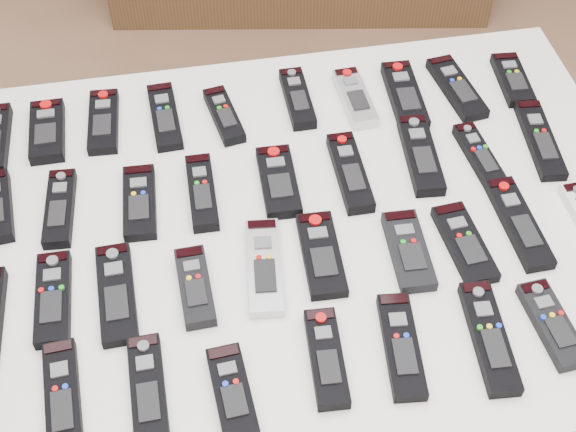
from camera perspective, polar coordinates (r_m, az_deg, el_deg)
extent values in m
cube|color=white|center=(1.37, 0.00, -1.08)|extent=(1.25, 0.88, 0.04)
cylinder|color=beige|center=(1.95, -18.68, -2.02)|extent=(0.04, 0.04, 0.74)
cylinder|color=beige|center=(2.04, 13.89, 2.39)|extent=(0.04, 0.04, 0.74)
cube|color=black|center=(1.56, -16.75, 5.79)|extent=(0.06, 0.15, 0.02)
cube|color=black|center=(1.55, -12.99, 6.57)|extent=(0.06, 0.16, 0.02)
cube|color=black|center=(1.54, -8.76, 7.01)|extent=(0.06, 0.18, 0.02)
cube|color=black|center=(1.53, -4.57, 7.14)|extent=(0.07, 0.15, 0.02)
cube|color=black|center=(1.56, 0.67, 8.36)|extent=(0.05, 0.16, 0.02)
cube|color=#B7B7BC|center=(1.56, 4.78, 8.35)|extent=(0.06, 0.16, 0.02)
cube|color=black|center=(1.58, 8.29, 8.48)|extent=(0.07, 0.18, 0.02)
cube|color=black|center=(1.62, 11.90, 8.90)|extent=(0.08, 0.18, 0.02)
cube|color=black|center=(1.66, 15.68, 9.32)|extent=(0.06, 0.15, 0.02)
cube|color=black|center=(1.42, -15.92, 0.54)|extent=(0.06, 0.17, 0.02)
cube|color=black|center=(1.40, -10.51, 0.97)|extent=(0.06, 0.16, 0.02)
cube|color=black|center=(1.39, -6.14, 1.69)|extent=(0.05, 0.16, 0.02)
cube|color=black|center=(1.40, -0.68, 2.47)|extent=(0.07, 0.16, 0.02)
cube|color=black|center=(1.42, 4.43, 3.11)|extent=(0.05, 0.18, 0.02)
cube|color=black|center=(1.47, 9.42, 4.31)|extent=(0.07, 0.19, 0.02)
cube|color=black|center=(1.49, 13.48, 4.14)|extent=(0.05, 0.16, 0.02)
cube|color=black|center=(1.55, 17.48, 5.20)|extent=(0.07, 0.20, 0.02)
cube|color=black|center=(1.30, -16.36, -5.65)|extent=(0.05, 0.17, 0.02)
cube|color=black|center=(1.28, -12.09, -5.41)|extent=(0.06, 0.19, 0.02)
cube|color=black|center=(1.27, -6.63, -5.02)|extent=(0.05, 0.15, 0.02)
cube|color=#B7B7BC|center=(1.29, -1.69, -3.63)|extent=(0.07, 0.19, 0.02)
cube|color=black|center=(1.30, 2.38, -2.76)|extent=(0.07, 0.17, 0.02)
cube|color=black|center=(1.32, 8.56, -2.45)|extent=(0.06, 0.16, 0.02)
cube|color=black|center=(1.35, 12.44, -1.93)|extent=(0.07, 0.16, 0.02)
cube|color=black|center=(1.40, 16.09, -0.48)|extent=(0.05, 0.19, 0.02)
cube|color=black|center=(1.21, -15.73, -12.35)|extent=(0.06, 0.18, 0.02)
cube|color=black|center=(1.19, -9.93, -12.10)|extent=(0.05, 0.18, 0.02)
cube|color=black|center=(1.17, -3.99, -12.40)|extent=(0.06, 0.15, 0.02)
cube|color=black|center=(1.19, 2.75, -10.04)|extent=(0.06, 0.16, 0.02)
cube|color=black|center=(1.22, 8.06, -9.13)|extent=(0.07, 0.18, 0.02)
cube|color=black|center=(1.25, 14.11, -8.36)|extent=(0.06, 0.19, 0.02)
cube|color=black|center=(1.29, 18.27, -7.32)|extent=(0.06, 0.15, 0.02)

